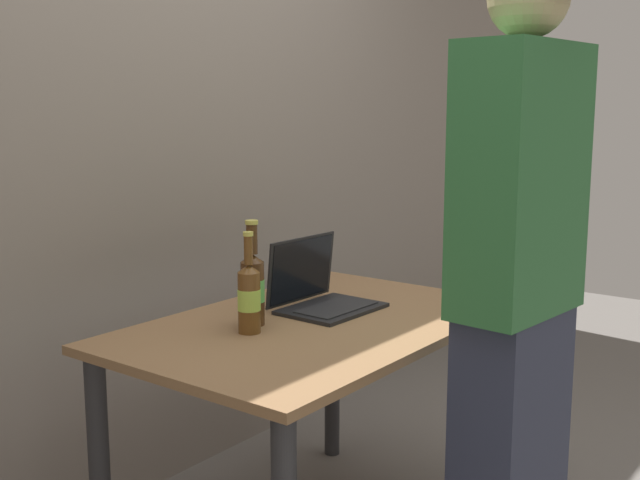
{
  "coord_description": "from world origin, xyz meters",
  "views": [
    {
      "loc": [
        -1.85,
        -1.43,
        1.39
      ],
      "look_at": [
        0.03,
        0.0,
        0.99
      ],
      "focal_mm": 43.88,
      "sensor_mm": 36.0,
      "label": 1
    }
  ],
  "objects_px": {
    "beer_bottle_amber": "(253,286)",
    "person_figure": "(516,292)",
    "laptop": "(320,293)",
    "beer_bottle_dark": "(249,296)"
  },
  "relations": [
    {
      "from": "person_figure",
      "to": "beer_bottle_amber",
      "type": "bearing_deg",
      "value": 101.13
    },
    {
      "from": "beer_bottle_dark",
      "to": "person_figure",
      "type": "distance_m",
      "value": 0.76
    },
    {
      "from": "beer_bottle_dark",
      "to": "person_figure",
      "type": "xyz_separation_m",
      "value": [
        0.22,
        -0.72,
        0.07
      ]
    },
    {
      "from": "laptop",
      "to": "beer_bottle_amber",
      "type": "distance_m",
      "value": 0.29
    },
    {
      "from": "laptop",
      "to": "person_figure",
      "type": "distance_m",
      "value": 0.75
    },
    {
      "from": "beer_bottle_dark",
      "to": "person_figure",
      "type": "relative_size",
      "value": 0.17
    },
    {
      "from": "laptop",
      "to": "beer_bottle_amber",
      "type": "height_order",
      "value": "beer_bottle_amber"
    },
    {
      "from": "beer_bottle_dark",
      "to": "beer_bottle_amber",
      "type": "xyz_separation_m",
      "value": [
        0.07,
        0.05,
        0.01
      ]
    },
    {
      "from": "beer_bottle_amber",
      "to": "person_figure",
      "type": "height_order",
      "value": "person_figure"
    },
    {
      "from": "laptop",
      "to": "person_figure",
      "type": "xyz_separation_m",
      "value": [
        -0.13,
        -0.73,
        0.13
      ]
    }
  ]
}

